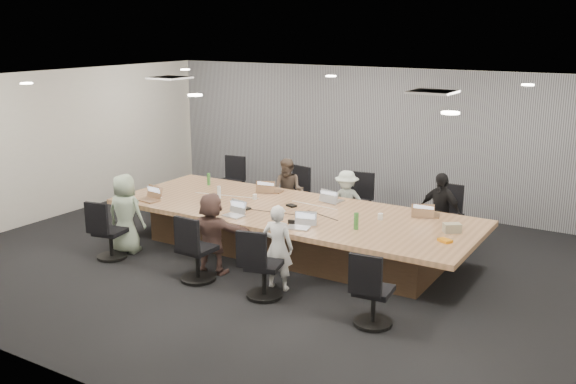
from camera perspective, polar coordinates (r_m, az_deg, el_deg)
The scene contains 38 objects.
floor at distance 10.12m, azimuth -1.18°, elevation -6.25°, with size 10.00×8.00×0.00m, color black.
ceiling at distance 9.49m, azimuth -1.27°, elevation 9.75°, with size 10.00×8.00×0.00m, color white.
wall_back at distance 13.19m, azimuth 8.19°, elevation 4.83°, with size 10.00×2.80×0.00m, color beige.
wall_front at distance 6.82m, azimuth -19.68°, elevation -5.10°, with size 10.00×2.80×0.00m, color beige.
wall_left at distance 13.05m, azimuth -20.12°, elevation 3.98°, with size 8.00×2.80×0.00m, color beige.
curtain at distance 13.12m, azimuth 8.05°, elevation 4.79°, with size 9.80×0.04×2.80m, color gray.
conference_table at distance 10.39m, azimuth 0.29°, elevation -3.35°, with size 6.00×2.20×0.74m.
chair_0 at distance 13.09m, azimuth -5.29°, elevation 0.47°, with size 0.57×0.57×0.85m, color black, non-canonical shape.
chair_1 at distance 12.22m, azimuth 0.89°, elevation -0.64°, with size 0.53×0.53×0.78m, color black, non-canonical shape.
chair_2 at distance 11.68m, azimuth 5.95°, elevation -1.31°, with size 0.56×0.56×0.84m, color black, non-canonical shape.
chair_3 at distance 11.10m, azimuth 13.82°, elevation -2.55°, with size 0.55×0.55×0.82m, color black, non-canonical shape.
chair_4 at distance 10.55m, azimuth -15.50°, elevation -3.82°, with size 0.49×0.49×0.73m, color black, non-canonical shape.
chair_5 at distance 9.38m, azimuth -8.07°, elevation -5.49°, with size 0.54×0.54×0.80m, color black, non-canonical shape.
chair_6 at distance 8.74m, azimuth -2.13°, elevation -7.00°, with size 0.52×0.52×0.77m, color black, non-canonical shape.
chair_7 at distance 8.03m, azimuth 7.62°, elevation -9.18°, with size 0.51×0.51×0.76m, color black, non-canonical shape.
person_1 at distance 11.87m, azimuth 0.03°, elevation 0.04°, with size 0.60×0.47×1.24m, color #4D3F35.
laptop_1 at distance 11.39m, azimuth -1.41°, elevation 0.08°, with size 0.35×0.24×0.02m, color #8C6647.
person_2 at distance 11.33m, azimuth 5.21°, elevation -0.96°, with size 0.75×0.43×1.15m, color #B7C7BA.
laptop_2 at distance 10.81m, azimuth 3.94°, elevation -0.74°, with size 0.35×0.24×0.02m, color #B2B2B7.
person_3 at distance 10.71m, azimuth 13.33°, elevation -1.76°, with size 0.77×0.32×1.32m, color black.
laptop_3 at distance 10.18m, azimuth 12.38°, elevation -2.03°, with size 0.35×0.24×0.02m, color #8C6647.
person_4 at distance 10.69m, azimuth -14.24°, elevation -1.87°, with size 0.64×0.42×1.31m, color #97AD93.
laptop_4 at distance 11.04m, azimuth -12.25°, elevation -0.72°, with size 0.35×0.24×0.02m, color #8C6647.
person_5 at distance 9.57m, azimuth -6.79°, elevation -3.66°, with size 1.15×0.37×1.24m, color brown.
laptop_5 at distance 9.95m, azimuth -4.86°, elevation -2.12°, with size 0.31×0.22×0.02m, color #B2B2B7.
person_6 at distance 8.93m, azimuth -0.90°, elevation -4.95°, with size 0.45×0.29×1.22m, color silver.
laptop_6 at distance 9.34m, azimuth 0.90°, elevation -3.19°, with size 0.33×0.23×0.02m, color #B2B2B7.
bottle_green_left at distance 11.92m, azimuth -7.07°, elevation 1.14°, with size 0.06×0.06×0.22m, color #337730.
bottle_green_right at distance 9.31m, azimuth 6.08°, elevation -2.59°, with size 0.07×0.07×0.25m, color #337730.
bottle_clear at distance 10.99m, azimuth -6.15°, elevation -0.02°, with size 0.06×0.06×0.21m, color silver.
cup_white_far at distance 10.88m, azimuth -2.97°, elevation -0.43°, with size 0.07×0.07×0.09m, color white.
cup_white_near at distance 9.83m, azimuth 8.22°, elevation -2.17°, with size 0.08×0.08×0.10m, color white.
mug_brown at distance 11.58m, azimuth -11.86°, elevation 0.27°, with size 0.09×0.09×0.12m, color brown.
mic_left at distance 10.32m, azimuth -3.75°, elevation -1.45°, with size 0.15×0.10×0.03m, color black.
mic_right at distance 10.44m, azimuth 0.31°, elevation -1.22°, with size 0.16×0.11×0.03m, color black.
stapler at distance 9.53m, azimuth 0.48°, elevation -2.68°, with size 0.16×0.04×0.06m, color black.
canvas_bag at distance 9.44m, azimuth 14.38°, elevation -3.11°, with size 0.24×0.15×0.13m, color #9E967B.
snack_packet at distance 9.01m, azimuth 13.78°, elevation -4.21°, with size 0.18×0.12×0.04m, color orange.
Camera 1 is at (5.10, -7.97, 3.60)m, focal length 40.00 mm.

